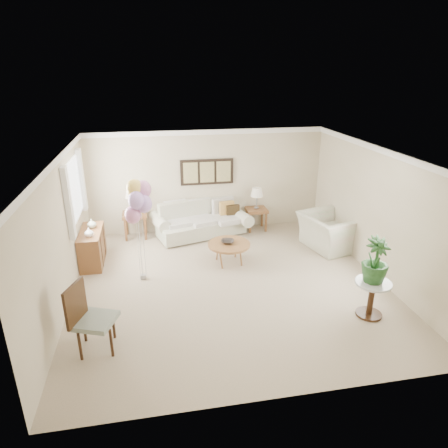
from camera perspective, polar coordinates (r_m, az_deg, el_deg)
name	(u,v)px	position (r m, az deg, el deg)	size (l,w,h in m)	color
ground_plane	(230,284)	(8.01, 0.83, -8.56)	(6.00, 6.00, 0.00)	tan
room_shell	(223,205)	(7.40, -0.08, 2.69)	(6.04, 6.04, 2.60)	beige
wall_art_triptych	(207,172)	(10.16, -2.44, 7.44)	(1.35, 0.06, 0.65)	black
sofa	(201,222)	(10.16, -3.31, 0.30)	(2.60, 1.44, 0.88)	beige
end_table_left	(135,217)	(10.17, -12.61, 1.00)	(0.59, 0.54, 0.65)	brown
end_table_right	(256,212)	(10.46, 4.64, 1.72)	(0.53, 0.49, 0.58)	brown
lamp_left	(133,193)	(9.98, -12.89, 4.32)	(0.38, 0.38, 0.67)	gray
lamp_right	(257,193)	(10.30, 4.73, 4.46)	(0.32, 0.32, 0.56)	gray
coffee_table	(229,245)	(8.64, 0.72, -3.01)	(0.92, 0.92, 0.47)	olive
decor_bowl	(228,242)	(8.62, 0.51, -2.53)	(0.28, 0.28, 0.07)	#2E2824
armchair	(329,232)	(9.70, 14.71, -1.06)	(1.26, 1.10, 0.82)	beige
side_table	(372,290)	(7.29, 20.42, -8.87)	(0.60, 0.60, 0.65)	silver
potted_plant	(376,260)	(7.06, 20.84, -4.87)	(0.44, 0.44, 0.79)	#1D4819
accent_chair	(89,316)	(6.36, -18.75, -12.36)	(0.71, 0.71, 1.13)	gray
credenza	(92,247)	(9.16, -18.30, -3.09)	(0.46, 1.20, 0.74)	brown
vase_white	(89,232)	(8.70, -18.75, -1.12)	(0.18, 0.18, 0.19)	white
vase_sage	(92,223)	(9.16, -18.39, 0.08)	(0.20, 0.20, 0.20)	#ABB99F
balloon_cluster	(138,200)	(7.70, -12.16, 3.38)	(0.53, 0.51, 2.07)	gray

